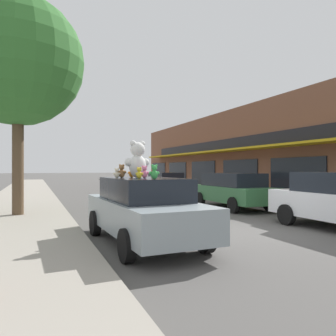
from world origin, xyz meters
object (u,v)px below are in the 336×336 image
(teddy_bear_yellow, at_px, (139,173))
(parked_car_far_center, at_px, (233,189))
(teddy_bear_giant, at_px, (138,160))
(teddy_bear_pink, at_px, (145,172))
(teddy_bear_brown, at_px, (122,171))
(teddy_bear_orange, at_px, (132,172))
(street_tree, at_px, (18,61))
(teddy_bear_green, at_px, (154,172))
(parked_car_far_right, at_px, (165,183))
(teddy_bear_cream, at_px, (117,173))
(plush_art_car, at_px, (144,209))

(teddy_bear_yellow, bearing_deg, parked_car_far_center, -91.53)
(teddy_bear_giant, relative_size, teddy_bear_pink, 3.05)
(teddy_bear_brown, xyz_separation_m, parked_car_far_center, (6.27, 4.65, -0.87))
(teddy_bear_orange, relative_size, street_tree, 0.04)
(teddy_bear_green, height_order, parked_car_far_right, teddy_bear_green)
(teddy_bear_orange, height_order, parked_car_far_right, teddy_bear_orange)
(teddy_bear_yellow, relative_size, teddy_bear_cream, 1.09)
(teddy_bear_orange, bearing_deg, parked_car_far_right, -80.92)
(parked_car_far_right, bearing_deg, teddy_bear_green, -112.65)
(teddy_bear_orange, height_order, teddy_bear_green, teddy_bear_green)
(parked_car_far_center, height_order, parked_car_far_right, parked_car_far_center)
(plush_art_car, height_order, teddy_bear_green, teddy_bear_green)
(plush_art_car, bearing_deg, parked_car_far_center, 38.53)
(teddy_bear_brown, bearing_deg, teddy_bear_yellow, 146.04)
(teddy_bear_giant, relative_size, teddy_bear_green, 2.88)
(teddy_bear_giant, height_order, teddy_bear_pink, teddy_bear_giant)
(teddy_bear_orange, bearing_deg, teddy_bear_green, 127.02)
(teddy_bear_giant, distance_m, teddy_bear_orange, 0.39)
(plush_art_car, relative_size, teddy_bear_green, 14.68)
(teddy_bear_orange, distance_m, parked_car_far_right, 14.09)
(teddy_bear_giant, bearing_deg, plush_art_car, 101.75)
(street_tree, bearing_deg, parked_car_far_center, -2.36)
(teddy_bear_yellow, relative_size, teddy_bear_orange, 0.91)
(teddy_bear_brown, bearing_deg, parked_car_far_center, -98.97)
(teddy_bear_yellow, distance_m, teddy_bear_orange, 0.95)
(plush_art_car, distance_m, parked_car_far_right, 14.40)
(teddy_bear_yellow, bearing_deg, teddy_bear_pink, -78.16)
(parked_car_far_right, bearing_deg, plush_art_car, -113.86)
(teddy_bear_brown, xyz_separation_m, teddy_bear_orange, (0.27, 0.08, -0.02))
(teddy_bear_brown, bearing_deg, teddy_bear_pink, 173.05)
(teddy_bear_brown, bearing_deg, parked_car_far_right, -71.64)
(street_tree, bearing_deg, teddy_bear_pink, -61.95)
(street_tree, bearing_deg, teddy_bear_brown, -63.20)
(parked_car_far_right, bearing_deg, teddy_bear_cream, -116.49)
(teddy_bear_cream, relative_size, teddy_bear_green, 0.76)
(parked_car_far_right, height_order, street_tree, street_tree)
(teddy_bear_pink, relative_size, parked_car_far_right, 0.06)
(teddy_bear_orange, distance_m, teddy_bear_pink, 0.62)
(teddy_bear_green, bearing_deg, teddy_bear_pink, -87.91)
(teddy_bear_brown, distance_m, teddy_bear_cream, 0.15)
(teddy_bear_brown, bearing_deg, teddy_bear_cream, 62.26)
(parked_car_far_right, bearing_deg, teddy_bear_giant, -114.52)
(teddy_bear_cream, bearing_deg, teddy_bear_pink, 153.35)
(teddy_bear_cream, distance_m, teddy_bear_pink, 0.73)
(parked_car_far_center, bearing_deg, teddy_bear_green, -134.40)
(plush_art_car, xyz_separation_m, teddy_bear_pink, (-0.03, -0.15, 0.88))
(teddy_bear_green, height_order, street_tree, street_tree)
(teddy_bear_brown, distance_m, parked_car_far_right, 14.28)
(teddy_bear_giant, distance_m, parked_car_far_right, 14.29)
(teddy_bear_brown, height_order, parked_car_far_right, teddy_bear_brown)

